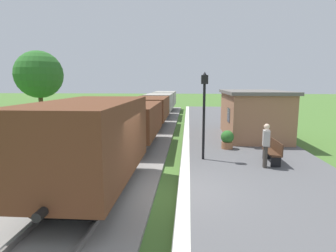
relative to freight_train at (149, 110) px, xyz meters
name	(u,v)px	position (x,y,z in m)	size (l,w,h in m)	color
ground_plane	(171,197)	(2.40, -12.21, -1.46)	(160.00, 160.00, 0.00)	#47702D
platform_slab	(277,196)	(5.60, -12.21, -1.34)	(6.00, 60.00, 0.25)	#565659
platform_edge_stripe	(184,189)	(2.80, -12.21, -1.21)	(0.36, 60.00, 0.01)	silver
track_ballast	(96,193)	(0.00, -12.21, -1.40)	(3.80, 60.00, 0.12)	gray
rail_near	(118,189)	(0.72, -12.21, -1.27)	(0.07, 60.00, 0.14)	slate
rail_far	(73,188)	(-0.72, -12.21, -1.27)	(0.07, 60.00, 0.14)	slate
freight_train	(149,110)	(0.00, 0.00, 0.00)	(2.50, 32.60, 2.72)	brown
station_hut	(253,114)	(6.80, -3.40, 0.19)	(3.50, 5.80, 2.78)	#9E6B4C
bench_near_hut	(273,152)	(6.40, -9.06, -0.74)	(0.42, 1.50, 0.91)	#422819
person_waiting	(266,144)	(5.89, -9.70, -0.28)	(0.30, 0.41, 1.71)	#38332D
potted_planter	(227,139)	(4.85, -6.68, -0.74)	(0.64, 0.64, 0.92)	#9E6642
lamp_post_near	(204,100)	(3.56, -8.72, 1.34)	(0.28, 0.28, 3.70)	black
tree_trackside_far	(39,75)	(-6.87, -2.58, 2.54)	(3.07, 3.07, 5.56)	#4C3823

